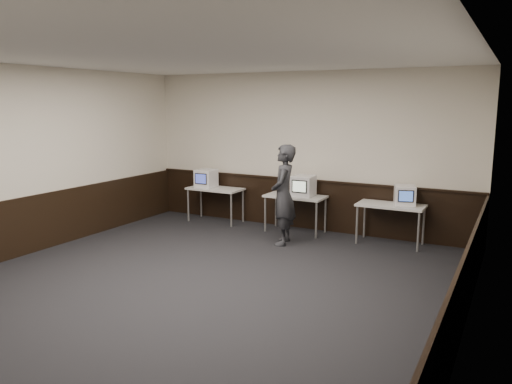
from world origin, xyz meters
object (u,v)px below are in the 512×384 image
(emac_right, at_px, (405,195))
(desk_center, at_px, (295,199))
(desk_left, at_px, (215,191))
(desk_right, at_px, (391,208))
(emac_center, at_px, (303,186))
(person, at_px, (283,195))
(emac_left, at_px, (206,178))

(emac_right, bearing_deg, desk_center, 163.99)
(desk_left, relative_size, desk_center, 1.00)
(desk_right, xyz_separation_m, emac_right, (0.23, 0.04, 0.25))
(emac_center, height_order, person, person)
(emac_center, bearing_deg, emac_left, 178.79)
(desk_right, distance_m, emac_center, 1.75)
(emac_left, relative_size, emac_right, 0.93)
(desk_left, bearing_deg, emac_right, 0.63)
(desk_left, bearing_deg, desk_right, 0.00)
(emac_right, bearing_deg, person, -171.65)
(desk_center, bearing_deg, emac_center, -2.67)
(emac_center, height_order, emac_right, emac_center)
(desk_right, xyz_separation_m, person, (-1.75, -0.90, 0.24))
(emac_center, bearing_deg, person, -92.78)
(desk_left, bearing_deg, desk_center, 0.00)
(desk_right, bearing_deg, emac_center, -179.74)
(person, bearing_deg, emac_left, -126.34)
(desk_center, distance_m, emac_right, 2.14)
(desk_center, bearing_deg, emac_left, -179.32)
(desk_center, xyz_separation_m, desk_right, (1.90, 0.00, 0.00))
(desk_left, relative_size, desk_right, 1.00)
(emac_left, height_order, emac_right, emac_left)
(emac_left, distance_m, emac_right, 4.25)
(desk_right, distance_m, emac_right, 0.34)
(emac_left, xyz_separation_m, person, (2.27, -0.87, -0.03))
(person, bearing_deg, emac_center, 163.57)
(emac_left, bearing_deg, desk_right, -1.06)
(emac_left, bearing_deg, desk_left, 5.09)
(desk_center, distance_m, emac_center, 0.33)
(emac_right, bearing_deg, desk_right, 173.79)
(emac_left, relative_size, emac_center, 0.95)
(emac_left, height_order, emac_center, emac_center)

